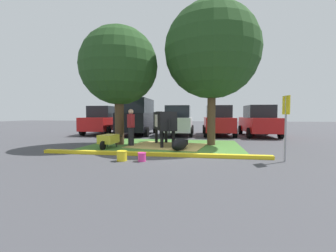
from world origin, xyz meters
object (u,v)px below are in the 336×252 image
(person_handler, at_px, (131,126))
(shade_tree_right, at_px, (212,51))
(wheelbarrow, at_px, (108,139))
(hatchback_white, at_px, (178,121))
(calf_lying, at_px, (180,144))
(parking_sign, at_px, (286,115))
(shade_tree_left, at_px, (119,66))
(cow_holstein, at_px, (164,121))
(suv_black, at_px, (138,117))
(sedan_blue, at_px, (218,121))
(bucket_pink, at_px, (142,157))
(sedan_silver, at_px, (259,121))
(sedan_red, at_px, (104,121))
(bucket_yellow, at_px, (122,156))

(person_handler, bearing_deg, shade_tree_right, 14.95)
(wheelbarrow, bearing_deg, hatchback_white, 71.43)
(calf_lying, height_order, parking_sign, parking_sign)
(shade_tree_left, xyz_separation_m, wheelbarrow, (-0.02, -1.22, -3.29))
(cow_holstein, xyz_separation_m, wheelbarrow, (-2.14, -1.30, -0.74))
(suv_black, bearing_deg, calf_lying, -60.62)
(shade_tree_left, height_order, shade_tree_right, shade_tree_right)
(sedan_blue, bearing_deg, shade_tree_right, -96.52)
(suv_black, bearing_deg, shade_tree_left, -82.68)
(bucket_pink, bearing_deg, sedan_blue, 73.27)
(shade_tree_left, distance_m, calf_lying, 4.73)
(wheelbarrow, distance_m, sedan_silver, 10.06)
(shade_tree_right, relative_size, cow_holstein, 2.14)
(calf_lying, distance_m, sedan_red, 9.30)
(calf_lying, relative_size, sedan_red, 0.30)
(shade_tree_right, height_order, bucket_pink, shade_tree_right)
(wheelbarrow, height_order, sedan_silver, sedan_silver)
(cow_holstein, bearing_deg, wheelbarrow, -148.62)
(hatchback_white, bearing_deg, suv_black, -178.77)
(shade_tree_right, xyz_separation_m, suv_black, (-4.95, 4.80, -3.04))
(cow_holstein, distance_m, sedan_blue, 6.22)
(sedan_red, xyz_separation_m, sedan_silver, (10.80, -0.03, 0.00))
(cow_holstein, xyz_separation_m, hatchback_white, (0.06, 5.25, -0.15))
(bucket_pink, relative_size, sedan_red, 0.06)
(calf_lying, relative_size, hatchback_white, 0.30)
(shade_tree_left, height_order, sedan_silver, shade_tree_left)
(cow_holstein, xyz_separation_m, bucket_yellow, (-0.65, -3.69, -0.97))
(parking_sign, bearing_deg, person_handler, 156.40)
(sedan_red, bearing_deg, sedan_silver, -0.14)
(cow_holstein, relative_size, bucket_yellow, 9.00)
(suv_black, bearing_deg, cow_holstein, -61.72)
(bucket_pink, relative_size, suv_black, 0.06)
(wheelbarrow, height_order, suv_black, suv_black)
(cow_holstein, bearing_deg, suv_black, 118.28)
(shade_tree_right, relative_size, bucket_pink, 24.20)
(shade_tree_left, xyz_separation_m, bucket_yellow, (1.47, -3.60, -3.51))
(calf_lying, distance_m, wheelbarrow, 3.03)
(shade_tree_right, height_order, calf_lying, shade_tree_right)
(wheelbarrow, relative_size, hatchback_white, 0.36)
(sedan_silver, bearing_deg, cow_holstein, -134.73)
(cow_holstein, relative_size, bucket_pink, 11.30)
(bucket_yellow, height_order, hatchback_white, hatchback_white)
(shade_tree_right, relative_size, suv_black, 1.39)
(person_handler, distance_m, bucket_yellow, 3.29)
(parking_sign, relative_size, sedan_red, 0.45)
(sedan_red, bearing_deg, bucket_pink, -59.08)
(shade_tree_left, distance_m, cow_holstein, 3.31)
(person_handler, height_order, suv_black, suv_black)
(hatchback_white, bearing_deg, bucket_pink, -90.53)
(shade_tree_left, height_order, parking_sign, shade_tree_left)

